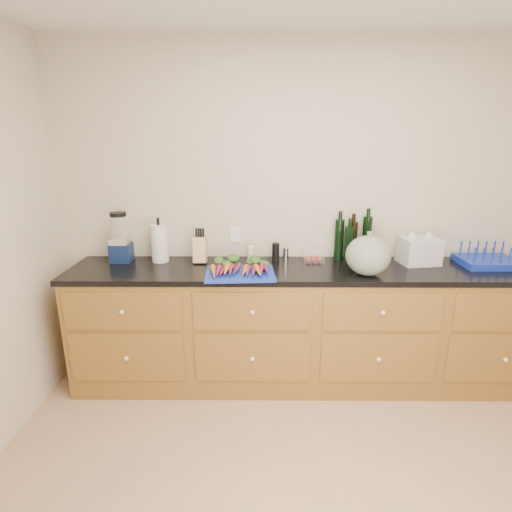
{
  "coord_description": "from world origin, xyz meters",
  "views": [
    {
      "loc": [
        -0.41,
        -1.54,
        1.86
      ],
      "look_at": [
        -0.43,
        1.2,
        1.06
      ],
      "focal_mm": 28.0,
      "sensor_mm": 36.0,
      "label": 1
    }
  ],
  "objects_px": {
    "squash": "(368,256)",
    "blender_appliance": "(120,240)",
    "carrots": "(240,268)",
    "dish_rack": "(488,260)",
    "paper_towel": "(160,243)",
    "knife_block": "(200,250)",
    "tomato_box": "(313,257)",
    "cutting_board": "(240,274)"
  },
  "relations": [
    {
      "from": "cutting_board",
      "to": "paper_towel",
      "type": "height_order",
      "value": "paper_towel"
    },
    {
      "from": "blender_appliance",
      "to": "tomato_box",
      "type": "bearing_deg",
      "value": 0.46
    },
    {
      "from": "cutting_board",
      "to": "squash",
      "type": "xyz_separation_m",
      "value": [
        0.9,
        0.01,
        0.13
      ]
    },
    {
      "from": "cutting_board",
      "to": "knife_block",
      "type": "distance_m",
      "value": 0.45
    },
    {
      "from": "paper_towel",
      "to": "dish_rack",
      "type": "bearing_deg",
      "value": -1.82
    },
    {
      "from": "carrots",
      "to": "squash",
      "type": "height_order",
      "value": "squash"
    },
    {
      "from": "carrots",
      "to": "knife_block",
      "type": "relative_size",
      "value": 2.08
    },
    {
      "from": "carrots",
      "to": "knife_block",
      "type": "distance_m",
      "value": 0.42
    },
    {
      "from": "cutting_board",
      "to": "tomato_box",
      "type": "height_order",
      "value": "tomato_box"
    },
    {
      "from": "blender_appliance",
      "to": "tomato_box",
      "type": "xyz_separation_m",
      "value": [
        1.51,
        0.01,
        -0.13
      ]
    },
    {
      "from": "squash",
      "to": "knife_block",
      "type": "height_order",
      "value": "squash"
    },
    {
      "from": "blender_appliance",
      "to": "paper_towel",
      "type": "distance_m",
      "value": 0.3
    },
    {
      "from": "carrots",
      "to": "tomato_box",
      "type": "relative_size",
      "value": 2.59
    },
    {
      "from": "carrots",
      "to": "paper_towel",
      "type": "bearing_deg",
      "value": 156.38
    },
    {
      "from": "cutting_board",
      "to": "carrots",
      "type": "bearing_deg",
      "value": 90.0
    },
    {
      "from": "squash",
      "to": "blender_appliance",
      "type": "distance_m",
      "value": 1.87
    },
    {
      "from": "blender_appliance",
      "to": "paper_towel",
      "type": "bearing_deg",
      "value": 0.39
    },
    {
      "from": "carrots",
      "to": "blender_appliance",
      "type": "bearing_deg",
      "value": 163.59
    },
    {
      "from": "paper_towel",
      "to": "dish_rack",
      "type": "xyz_separation_m",
      "value": [
        2.52,
        -0.08,
        -0.11
      ]
    },
    {
      "from": "carrots",
      "to": "knife_block",
      "type": "xyz_separation_m",
      "value": [
        -0.32,
        0.26,
        0.06
      ]
    },
    {
      "from": "paper_towel",
      "to": "knife_block",
      "type": "distance_m",
      "value": 0.32
    },
    {
      "from": "carrots",
      "to": "tomato_box",
      "type": "distance_m",
      "value": 0.63
    },
    {
      "from": "paper_towel",
      "to": "dish_rack",
      "type": "relative_size",
      "value": 0.72
    },
    {
      "from": "squash",
      "to": "blender_appliance",
      "type": "bearing_deg",
      "value": 170.43
    },
    {
      "from": "cutting_board",
      "to": "blender_appliance",
      "type": "xyz_separation_m",
      "value": [
        -0.94,
        0.32,
        0.16
      ]
    },
    {
      "from": "knife_block",
      "to": "dish_rack",
      "type": "relative_size",
      "value": 0.48
    },
    {
      "from": "squash",
      "to": "paper_towel",
      "type": "height_order",
      "value": "paper_towel"
    },
    {
      "from": "carrots",
      "to": "dish_rack",
      "type": "height_order",
      "value": "dish_rack"
    },
    {
      "from": "cutting_board",
      "to": "blender_appliance",
      "type": "distance_m",
      "value": 1.01
    },
    {
      "from": "carrots",
      "to": "tomato_box",
      "type": "bearing_deg",
      "value": 27.26
    },
    {
      "from": "paper_towel",
      "to": "tomato_box",
      "type": "xyz_separation_m",
      "value": [
        1.2,
        0.01,
        -0.11
      ]
    },
    {
      "from": "paper_towel",
      "to": "knife_block",
      "type": "relative_size",
      "value": 1.48
    },
    {
      "from": "carrots",
      "to": "cutting_board",
      "type": "bearing_deg",
      "value": -90.0
    },
    {
      "from": "squash",
      "to": "cutting_board",
      "type": "bearing_deg",
      "value": -179.55
    },
    {
      "from": "paper_towel",
      "to": "squash",
      "type": "bearing_deg",
      "value": -11.49
    },
    {
      "from": "carrots",
      "to": "blender_appliance",
      "type": "xyz_separation_m",
      "value": [
        -0.94,
        0.28,
        0.13
      ]
    },
    {
      "from": "dish_rack",
      "to": "knife_block",
      "type": "bearing_deg",
      "value": 178.44
    },
    {
      "from": "knife_block",
      "to": "tomato_box",
      "type": "bearing_deg",
      "value": 1.94
    },
    {
      "from": "knife_block",
      "to": "dish_rack",
      "type": "bearing_deg",
      "value": -1.56
    },
    {
      "from": "cutting_board",
      "to": "blender_appliance",
      "type": "height_order",
      "value": "blender_appliance"
    },
    {
      "from": "squash",
      "to": "dish_rack",
      "type": "distance_m",
      "value": 1.01
    },
    {
      "from": "carrots",
      "to": "squash",
      "type": "distance_m",
      "value": 0.91
    }
  ]
}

